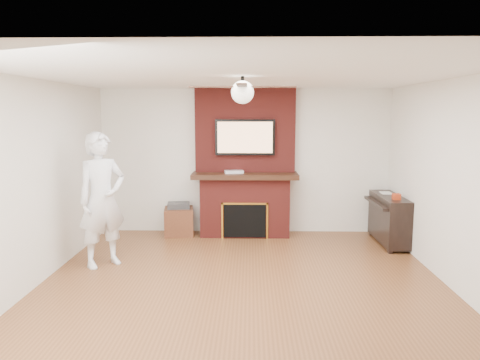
{
  "coord_description": "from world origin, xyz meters",
  "views": [
    {
      "loc": [
        0.09,
        -5.37,
        2.09
      ],
      "look_at": [
        -0.05,
        0.9,
        1.19
      ],
      "focal_mm": 35.0,
      "sensor_mm": 36.0,
      "label": 1
    }
  ],
  "objects_px": {
    "fireplace": "(245,177)",
    "piano": "(389,218)",
    "person": "(102,200)",
    "side_table": "(179,220)"
  },
  "relations": [
    {
      "from": "piano",
      "to": "fireplace",
      "type": "bearing_deg",
      "value": 166.01
    },
    {
      "from": "person",
      "to": "piano",
      "type": "height_order",
      "value": "person"
    },
    {
      "from": "fireplace",
      "to": "piano",
      "type": "distance_m",
      "value": 2.44
    },
    {
      "from": "side_table",
      "to": "piano",
      "type": "relative_size",
      "value": 0.47
    },
    {
      "from": "person",
      "to": "side_table",
      "type": "xyz_separation_m",
      "value": [
        0.78,
        1.66,
        -0.66
      ]
    },
    {
      "from": "person",
      "to": "side_table",
      "type": "height_order",
      "value": "person"
    },
    {
      "from": "person",
      "to": "side_table",
      "type": "relative_size",
      "value": 3.29
    },
    {
      "from": "fireplace",
      "to": "piano",
      "type": "xyz_separation_m",
      "value": [
        2.31,
        -0.55,
        -0.58
      ]
    },
    {
      "from": "fireplace",
      "to": "person",
      "type": "distance_m",
      "value": 2.58
    },
    {
      "from": "side_table",
      "to": "fireplace",
      "type": "bearing_deg",
      "value": -4.52
    }
  ]
}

